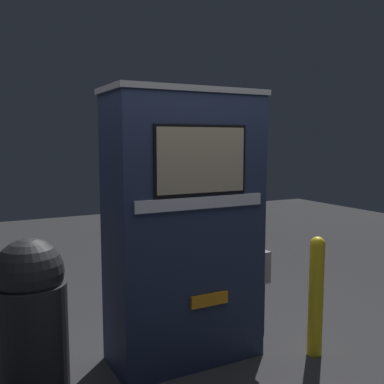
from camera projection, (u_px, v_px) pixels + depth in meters
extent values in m
plane|color=#2D2D30|center=(201.00, 372.00, 3.19)|extent=(14.00, 14.00, 0.00)
cube|color=#232D4C|center=(184.00, 296.00, 3.36)|extent=(1.10, 0.52, 0.95)
cube|color=#232D4C|center=(184.00, 166.00, 3.25)|extent=(1.10, 0.52, 1.01)
cube|color=#99999E|center=(183.00, 92.00, 3.19)|extent=(1.13, 0.55, 0.04)
cube|color=black|center=(201.00, 160.00, 3.01)|extent=(0.70, 0.01, 0.47)
cube|color=tan|center=(202.00, 160.00, 3.00)|extent=(0.66, 0.01, 0.44)
cube|color=silver|center=(202.00, 203.00, 3.04)|extent=(0.97, 0.02, 0.08)
cube|color=orange|center=(210.00, 300.00, 3.15)|extent=(0.29, 0.02, 0.09)
cube|color=#99999E|center=(257.00, 265.00, 3.52)|extent=(0.09, 0.23, 0.25)
cylinder|color=black|center=(263.00, 309.00, 3.49)|extent=(0.03, 0.03, 0.43)
cylinder|color=yellow|center=(316.00, 300.00, 3.40)|extent=(0.11, 0.11, 0.87)
sphere|color=yellow|center=(318.00, 244.00, 3.35)|extent=(0.11, 0.11, 0.11)
cylinder|color=#232326|center=(32.00, 337.00, 2.94)|extent=(0.47, 0.47, 0.71)
sphere|color=#232326|center=(29.00, 272.00, 2.89)|extent=(0.44, 0.44, 0.44)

